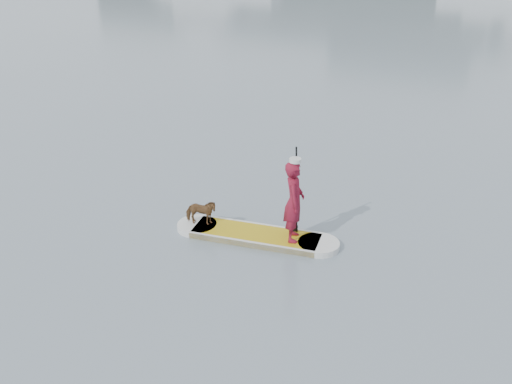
% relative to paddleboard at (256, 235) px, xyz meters
% --- Properties ---
extents(ground, '(140.00, 140.00, 0.00)m').
position_rel_paddleboard_xyz_m(ground, '(2.68, -2.75, -0.06)').
color(ground, slate).
rests_on(ground, ground).
extents(paddleboard, '(3.28, 1.12, 0.12)m').
position_rel_paddleboard_xyz_m(paddleboard, '(0.00, 0.00, 0.00)').
color(paddleboard, gold).
rests_on(paddleboard, ground).
extents(paddler, '(0.55, 0.67, 1.58)m').
position_rel_paddleboard_xyz_m(paddler, '(0.74, 0.09, 0.85)').
color(paddler, maroon).
rests_on(paddler, paddleboard).
extents(white_cap, '(0.22, 0.22, 0.07)m').
position_rel_paddleboard_xyz_m(white_cap, '(0.74, 0.09, 1.68)').
color(white_cap, silver).
rests_on(white_cap, paddler).
extents(dog, '(0.70, 0.47, 0.54)m').
position_rel_paddleboard_xyz_m(dog, '(-1.14, -0.15, 0.33)').
color(dog, '#57341E').
rests_on(dog, paddleboard).
extents(paddle, '(0.10, 0.30, 2.00)m').
position_rel_paddleboard_xyz_m(paddle, '(0.68, 0.36, 0.74)').
color(paddle, black).
rests_on(paddle, ground).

